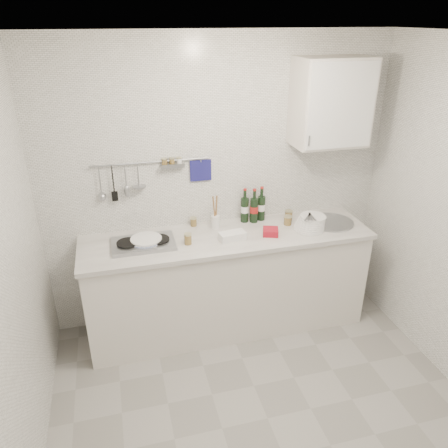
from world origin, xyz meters
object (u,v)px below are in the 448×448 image
object	(u,v)px
plate_stack_hob	(145,242)
utensil_crock	(215,220)
plate_stack_sink	(311,223)
wine_bottles	(253,205)
wall_cabinet	(332,102)

from	to	relation	value
plate_stack_hob	utensil_crock	world-z (taller)	utensil_crock
plate_stack_sink	utensil_crock	bearing A→B (deg)	164.10
plate_stack_hob	wine_bottles	size ratio (longest dim) A/B	0.90
plate_stack_sink	wine_bottles	size ratio (longest dim) A/B	0.93
plate_stack_hob	wall_cabinet	bearing A→B (deg)	4.04
wall_cabinet	plate_stack_sink	bearing A→B (deg)	-134.35
wine_bottles	wall_cabinet	bearing A→B (deg)	-9.04
plate_stack_sink	utensil_crock	size ratio (longest dim) A/B	0.95
wall_cabinet	plate_stack_sink	world-z (taller)	wall_cabinet
plate_stack_hob	plate_stack_sink	xyz separation A→B (m)	(1.41, -0.07, 0.03)
wall_cabinet	wine_bottles	xyz separation A→B (m)	(-0.61, 0.10, -0.87)
wall_cabinet	utensil_crock	size ratio (longest dim) A/B	2.30
plate_stack_hob	utensil_crock	distance (m)	0.64
wine_bottles	utensil_crock	distance (m)	0.37
plate_stack_sink	wine_bottles	world-z (taller)	wine_bottles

